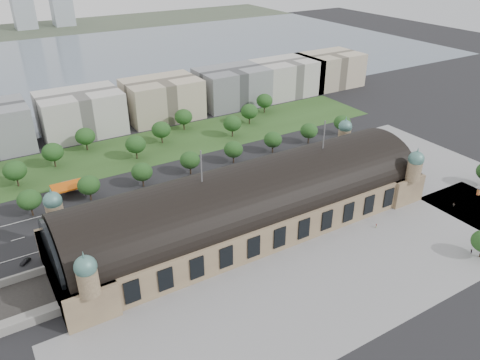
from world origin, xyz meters
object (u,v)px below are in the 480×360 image
traffic_car_5 (246,170)px  bus_west (216,193)px  parked_car_0 (25,261)px  parked_car_5 (178,215)px  parked_car_6 (182,210)px  bus_mid (219,192)px  parked_car_1 (101,233)px  traffic_car_6 (350,145)px  parked_car_3 (128,230)px  traffic_car_4 (226,184)px  advertising_column (479,192)px  pedestrian_0 (376,226)px  parked_car_2 (62,250)px  pedestrian_2 (454,205)px  bus_east (251,184)px  traffic_car_3 (156,199)px  petrol_station (69,186)px  parked_car_4 (143,222)px  traffic_car_1 (51,223)px  pedestrian_4 (471,252)px

traffic_car_5 → bus_west: bus_west is taller
parked_car_0 → parked_car_5: (58.51, 0.00, 0.11)m
traffic_car_5 → parked_car_6: bearing=115.3°
bus_mid → parked_car_1: bearing=88.4°
traffic_car_6 → parked_car_6: parked_car_6 is taller
traffic_car_5 → parked_car_5: parked_car_5 is taller
parked_car_3 → parked_car_6: (24.62, 3.14, -0.05)m
traffic_car_4 → parked_car_1: size_ratio=0.86×
parked_car_3 → bus_mid: bearing=64.4°
advertising_column → pedestrian_0: (-57.97, 4.61, -0.90)m
traffic_car_4 → advertising_column: size_ratio=1.24×
parked_car_2 → pedestrian_0: pedestrian_0 is taller
parked_car_0 → pedestrian_2: (162.12, -53.50, 0.28)m
bus_east → traffic_car_3: bearing=70.4°
traffic_car_5 → traffic_car_3: bearing=96.8°
petrol_station → traffic_car_4: petrol_station is taller
parked_car_4 → bus_west: bearing=73.4°
parked_car_2 → pedestrian_2: (149.57, -53.50, 0.22)m
parked_car_5 → pedestrian_0: bearing=13.7°
traffic_car_3 → advertising_column: bearing=-118.9°
traffic_car_1 → bus_east: bearing=-94.1°
petrol_station → pedestrian_4: (112.84, -122.32, -2.02)m
pedestrian_0 → traffic_car_1: bearing=133.0°
traffic_car_1 → traffic_car_6: 156.47m
traffic_car_6 → bus_west: 89.92m
parked_car_2 → parked_car_6: parked_car_2 is taller
parked_car_4 → pedestrian_0: (77.41, -50.67, 0.18)m
traffic_car_4 → bus_mid: bus_mid is taller
traffic_car_6 → parked_car_0: parked_car_0 is taller
pedestrian_0 → parked_car_2: bearing=141.7°
petrol_station → bus_mid: 67.19m
bus_east → parked_car_3: bearing=91.2°
parked_car_2 → pedestrian_2: 158.85m
bus_east → bus_mid: bearing=84.9°
traffic_car_4 → bus_west: (-8.49, -6.29, 1.07)m
petrol_station → parked_car_3: size_ratio=3.05×
parked_car_2 → bus_west: bearing=57.5°
traffic_car_5 → pedestrian_0: size_ratio=2.74×
traffic_car_5 → pedestrian_2: (57.53, -74.13, 0.23)m
petrol_station → bus_mid: petrol_station is taller
parked_car_0 → parked_car_2: bearing=50.4°
parked_car_6 → parked_car_1: bearing=-126.8°
parked_car_0 → bus_east: (98.12, 6.00, 0.97)m
petrol_station → traffic_car_1: 26.80m
traffic_car_1 → pedestrian_4: (125.97, -99.07, 0.25)m
traffic_car_6 → pedestrian_0: bearing=-43.8°
advertising_column → pedestrian_4: (-41.13, -25.40, -0.79)m
traffic_car_3 → traffic_car_5: bearing=-85.7°
parked_car_5 → bus_mid: (22.92, 6.18, 1.04)m
petrol_station → bus_west: bearing=-34.8°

